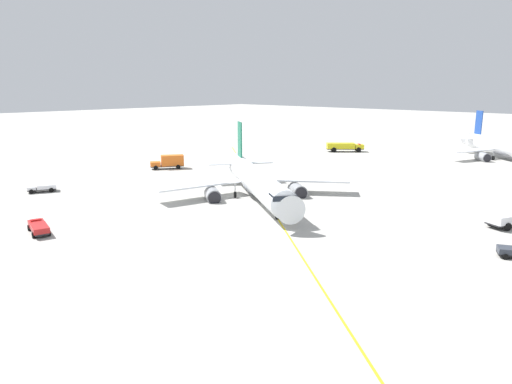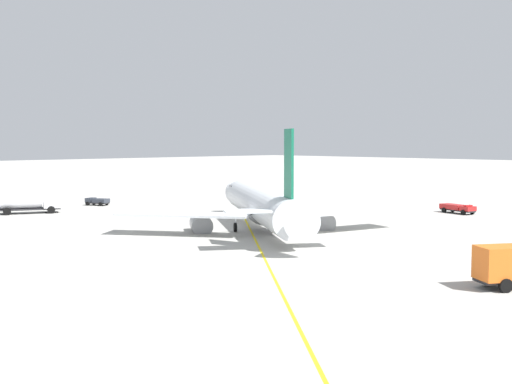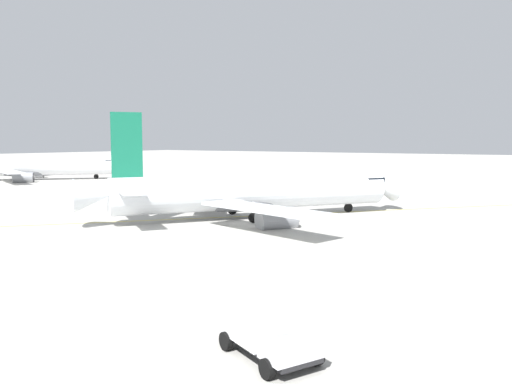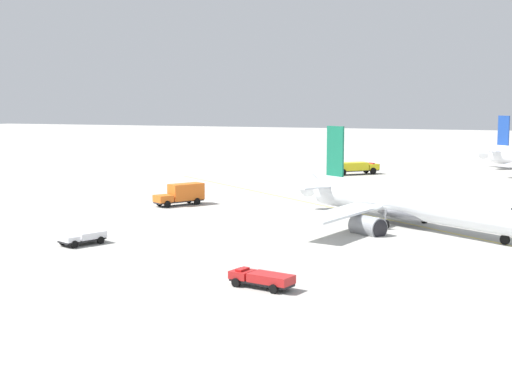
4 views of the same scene
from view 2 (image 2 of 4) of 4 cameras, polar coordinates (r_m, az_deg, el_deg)
name	(u,v)px [view 2 (image 2 of 4)]	position (r m, az deg, el deg)	size (l,w,h in m)	color
ground_plane	(291,233)	(74.19, 3.15, -3.66)	(600.00, 600.00, 0.00)	#ADAAA3
airliner_main	(262,207)	(75.90, 0.56, -1.32)	(34.58, 30.02, 12.21)	silver
fuel_tanker_truck	(26,203)	(99.35, -19.99, -0.93)	(5.78, 9.33, 2.87)	#232326
ops_pickup_truck	(457,208)	(98.26, 17.65, -1.37)	(5.77, 3.12, 1.41)	#232326
baggage_truck_truck	(97,201)	(108.71, -14.07, -0.80)	(4.16, 3.32, 1.22)	#232326
taxiway_centreline	(251,232)	(74.59, -0.42, -3.60)	(104.01, 84.77, 0.01)	yellow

